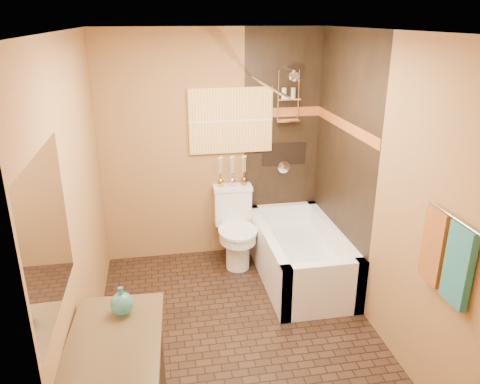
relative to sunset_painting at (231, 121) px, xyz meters
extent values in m
plane|color=black|center=(-0.20, -1.48, -1.55)|extent=(3.00, 3.00, 0.00)
cube|color=olive|center=(-1.40, -1.48, -0.30)|extent=(0.02, 3.00, 2.50)
cube|color=olive|center=(1.00, -1.48, -0.30)|extent=(0.02, 3.00, 2.50)
cube|color=olive|center=(-0.20, 0.02, -0.30)|extent=(2.40, 0.02, 2.50)
cube|color=olive|center=(-0.20, -2.98, -0.30)|extent=(2.40, 0.02, 2.50)
plane|color=silver|center=(-0.20, -1.48, 0.95)|extent=(3.00, 3.00, 0.00)
cube|color=black|center=(0.57, 0.01, -0.30)|extent=(0.85, 0.01, 2.50)
cube|color=black|center=(0.99, -0.73, -0.30)|extent=(0.01, 1.50, 2.50)
cube|color=#983A1B|center=(0.57, 0.00, 0.07)|extent=(0.85, 0.01, 0.10)
cube|color=#983A1B|center=(0.98, -0.73, 0.07)|extent=(0.01, 1.50, 0.10)
cube|color=black|center=(0.60, 0.01, -0.40)|extent=(0.50, 0.01, 0.25)
cylinder|color=silver|center=(0.60, -0.12, 0.53)|extent=(0.02, 0.26, 0.02)
cylinder|color=silver|center=(0.60, -0.28, 0.48)|extent=(0.11, 0.11, 0.09)
cylinder|color=silver|center=(0.60, -0.01, -0.55)|extent=(0.14, 0.02, 0.14)
cylinder|color=silver|center=(0.20, -0.73, 0.47)|extent=(0.03, 1.55, 0.03)
cylinder|color=silver|center=(0.95, -2.53, -0.10)|extent=(0.02, 0.55, 0.02)
cube|color=#22716C|center=(0.96, -2.66, -0.37)|extent=(0.05, 0.22, 0.52)
cube|color=brown|center=(0.96, -2.40, -0.37)|extent=(0.05, 0.22, 0.52)
cube|color=gold|center=(0.00, 0.00, 0.00)|extent=(0.90, 0.04, 0.70)
cube|color=white|center=(-1.39, -2.48, -0.05)|extent=(0.01, 1.00, 0.90)
cube|color=white|center=(0.60, -1.43, -1.27)|extent=(0.80, 0.10, 0.55)
cube|color=white|center=(0.60, -0.03, -1.27)|extent=(0.80, 0.10, 0.55)
cube|color=white|center=(0.25, -0.73, -1.27)|extent=(0.10, 1.50, 0.55)
cube|color=white|center=(0.95, -0.73, -1.27)|extent=(0.10, 1.50, 0.55)
cube|color=white|center=(0.60, -0.73, -1.38)|extent=(0.64, 1.34, 0.35)
cube|color=white|center=(0.00, -0.09, -0.95)|extent=(0.41, 0.19, 0.40)
cube|color=white|center=(0.00, -0.09, -0.73)|extent=(0.43, 0.21, 0.04)
cylinder|color=white|center=(0.00, -0.40, -1.35)|extent=(0.26, 0.26, 0.40)
cylinder|color=white|center=(0.00, -0.40, -1.17)|extent=(0.39, 0.39, 0.11)
cylinder|color=white|center=(0.00, -0.40, -1.11)|extent=(0.42, 0.42, 0.03)
cube|color=black|center=(-1.11, -2.48, -0.77)|extent=(0.60, 0.94, 0.04)
camera|label=1|loc=(-0.79, -4.86, 1.04)|focal=35.00mm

